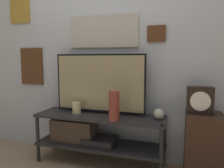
% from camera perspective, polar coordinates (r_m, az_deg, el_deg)
% --- Properties ---
extents(wall_back, '(6.40, 0.08, 2.70)m').
position_cam_1_polar(wall_back, '(2.60, -1.41, 10.79)').
color(wall_back, '#B2BCC6').
rests_on(wall_back, ground_plane).
extents(media_console, '(1.44, 0.41, 0.55)m').
position_cam_1_polar(media_console, '(2.54, -5.85, -12.29)').
color(media_console, '#232326').
rests_on(media_console, ground_plane).
extents(television, '(1.05, 0.05, 0.67)m').
position_cam_1_polar(television, '(2.47, -3.26, 0.24)').
color(television, black).
rests_on(television, media_console).
extents(vase_tall_ceramic, '(0.11, 0.11, 0.30)m').
position_cam_1_polar(vase_tall_ceramic, '(2.19, 0.55, -5.73)').
color(vase_tall_ceramic, brown).
rests_on(vase_tall_ceramic, media_console).
extents(vase_round_glass, '(0.11, 0.11, 0.11)m').
position_cam_1_polar(vase_round_glass, '(2.30, 12.17, -7.68)').
color(vase_round_glass, beige).
rests_on(vase_round_glass, media_console).
extents(candle_jar, '(0.10, 0.10, 0.13)m').
position_cam_1_polar(candle_jar, '(2.52, -9.24, -6.19)').
color(candle_jar, beige).
rests_on(candle_jar, media_console).
extents(side_table, '(0.35, 0.36, 0.64)m').
position_cam_1_polar(side_table, '(2.39, 22.78, -14.73)').
color(side_table, '#382319').
rests_on(side_table, ground_plane).
extents(mantel_clock, '(0.25, 0.11, 0.27)m').
position_cam_1_polar(mantel_clock, '(2.28, 21.98, -3.98)').
color(mantel_clock, black).
rests_on(mantel_clock, side_table).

